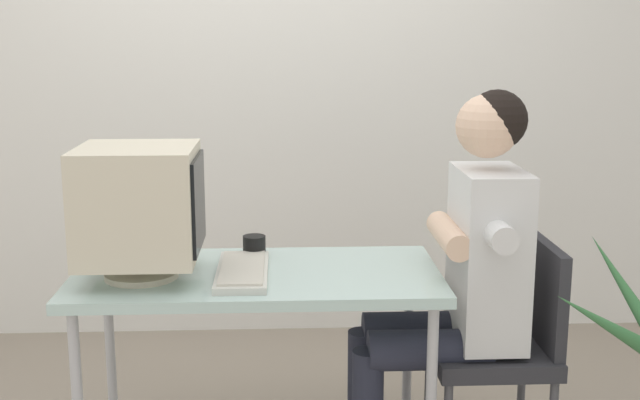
{
  "coord_description": "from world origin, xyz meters",
  "views": [
    {
      "loc": [
        0.09,
        -2.7,
        1.55
      ],
      "look_at": [
        0.22,
        0.0,
        0.97
      ],
      "focal_mm": 45.91,
      "sensor_mm": 36.0,
      "label": 1
    }
  ],
  "objects": [
    {
      "name": "wall_back",
      "position": [
        0.3,
        1.4,
        1.5
      ],
      "size": [
        8.0,
        0.1,
        3.0
      ],
      "primitive_type": "cube",
      "color": "silver",
      "rests_on": "ground_plane"
    },
    {
      "name": "desk",
      "position": [
        0.0,
        0.0,
        0.67
      ],
      "size": [
        1.26,
        0.62,
        0.72
      ],
      "color": "#B7B7BC",
      "rests_on": "ground_plane"
    },
    {
      "name": "crt_monitor",
      "position": [
        -0.38,
        -0.05,
        0.97
      ],
      "size": [
        0.39,
        0.38,
        0.44
      ],
      "color": "beige",
      "rests_on": "desk"
    },
    {
      "name": "keyboard",
      "position": [
        -0.05,
        -0.04,
        0.74
      ],
      "size": [
        0.17,
        0.44,
        0.03
      ],
      "color": "silver",
      "rests_on": "desk"
    },
    {
      "name": "office_chair",
      "position": [
        0.88,
        -0.01,
        0.47
      ],
      "size": [
        0.42,
        0.42,
        0.81
      ],
      "color": "#4C4C51",
      "rests_on": "ground_plane"
    },
    {
      "name": "person_seated",
      "position": [
        0.7,
        -0.01,
        0.73
      ],
      "size": [
        0.71,
        0.56,
        1.34
      ],
      "color": "silver",
      "rests_on": "ground_plane"
    },
    {
      "name": "desk_mug",
      "position": [
        -0.01,
        0.18,
        0.76
      ],
      "size": [
        0.08,
        0.09,
        0.08
      ],
      "color": "black",
      "rests_on": "desk"
    }
  ]
}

